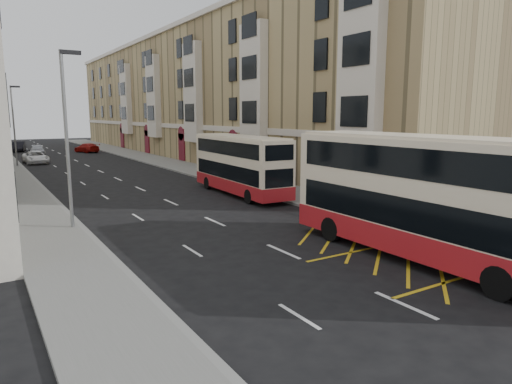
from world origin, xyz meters
TOP-DOWN VIEW (x-y plane):
  - ground at (0.00, 0.00)m, footprint 200.00×200.00m
  - pavement_right at (8.00, 30.00)m, footprint 4.00×120.00m
  - pavement_left at (-7.50, 30.00)m, footprint 3.00×120.00m
  - kerb_right at (6.00, 30.00)m, footprint 0.25×120.00m
  - kerb_left at (-6.00, 30.00)m, footprint 0.25×120.00m
  - road_markings at (0.00, 45.00)m, footprint 10.00×110.00m
  - terrace_right at (14.88, 45.38)m, footprint 10.75×79.00m
  - guard_railing at (6.25, 5.75)m, footprint 0.06×6.56m
  - street_lamp_near at (-6.35, 12.00)m, footprint 0.93×0.18m
  - street_lamp_far at (-6.35, 42.00)m, footprint 0.93×0.18m
  - double_decker_front at (3.79, 0.50)m, footprint 2.67×11.52m
  - double_decker_rear at (5.00, 16.13)m, footprint 2.70×9.97m
  - pedestrian_mid at (9.37, 1.89)m, footprint 0.81×0.65m
  - pedestrian_far at (6.35, 4.48)m, footprint 0.93×0.44m
  - white_van at (-4.35, 44.97)m, footprint 2.46×4.91m
  - car_silver at (-3.12, 54.50)m, footprint 2.11×4.63m
  - car_dark at (-4.45, 64.38)m, footprint 2.28×4.63m
  - car_red at (3.58, 57.40)m, footprint 3.15×4.82m

SIDE VIEW (x-z plane):
  - ground at x=0.00m, z-range 0.00..0.00m
  - road_markings at x=0.00m, z-range 0.00..0.01m
  - pavement_right at x=8.00m, z-range 0.00..0.15m
  - pavement_left at x=-7.50m, z-range 0.00..0.15m
  - kerb_right at x=6.00m, z-range 0.00..0.15m
  - kerb_left at x=-6.00m, z-range 0.00..0.15m
  - car_red at x=3.58m, z-range 0.00..1.30m
  - white_van at x=-4.35m, z-range 0.00..1.33m
  - car_dark at x=-4.45m, z-range 0.00..1.46m
  - car_silver at x=-3.12m, z-range 0.00..1.54m
  - guard_railing at x=6.25m, z-range 0.35..1.36m
  - pedestrian_far at x=6.35m, z-range 0.15..1.69m
  - pedestrian_mid at x=9.37m, z-range 0.15..1.75m
  - double_decker_rear at x=5.00m, z-range 0.04..3.98m
  - double_decker_front at x=3.79m, z-range 0.04..4.63m
  - street_lamp_near at x=-6.35m, z-range 0.64..8.64m
  - street_lamp_far at x=-6.35m, z-range 0.64..8.64m
  - terrace_right at x=14.88m, z-range -0.10..15.15m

